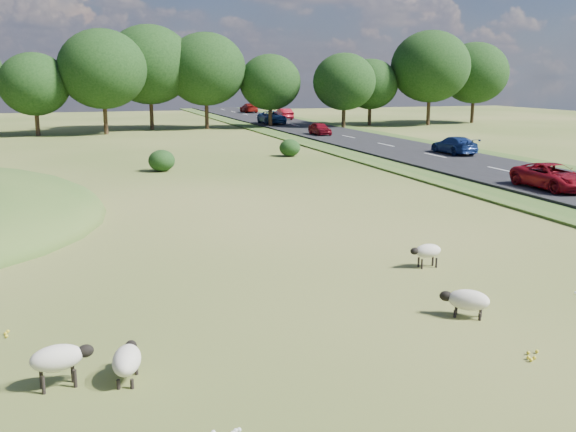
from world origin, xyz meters
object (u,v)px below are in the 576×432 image
(sheep_1, at_px, (59,358))
(car_0, at_px, (454,145))
(car_6, at_px, (249,108))
(car_4, at_px, (272,117))
(sheep_2, at_px, (467,300))
(car_3, at_px, (553,176))
(sheep_3, at_px, (427,251))
(car_1, at_px, (284,114))
(sheep_0, at_px, (127,359))
(car_5, at_px, (320,129))

(sheep_1, relative_size, car_0, 0.28)
(car_6, bearing_deg, car_4, 81.58)
(sheep_2, xyz_separation_m, car_3, (14.14, 13.72, 0.45))
(sheep_3, height_order, car_1, car_1)
(sheep_3, distance_m, car_6, 86.95)
(sheep_0, bearing_deg, car_5, -12.07)
(sheep_2, relative_size, sheep_3, 1.15)
(sheep_3, bearing_deg, car_5, -105.84)
(sheep_1, bearing_deg, car_3, 22.09)
(sheep_2, relative_size, car_3, 0.26)
(car_1, bearing_deg, car_6, -90.00)
(car_1, bearing_deg, car_5, 80.91)
(car_3, distance_m, car_5, 33.48)
(car_1, distance_m, car_6, 18.49)
(car_5, height_order, car_6, car_6)
(sheep_1, relative_size, car_4, 0.23)
(car_0, relative_size, car_6, 0.87)
(sheep_0, height_order, sheep_1, sheep_1)
(car_0, bearing_deg, sheep_1, 47.11)
(sheep_2, relative_size, car_5, 0.33)
(sheep_3, height_order, car_5, car_5)
(sheep_1, height_order, car_0, car_0)
(car_4, xyz_separation_m, car_5, (0.00, -16.56, -0.15))
(car_1, distance_m, car_3, 57.36)
(car_3, xyz_separation_m, car_6, (3.80, 75.72, 0.09))
(car_3, bearing_deg, sheep_1, -148.61)
(sheep_2, distance_m, sheep_3, 4.29)
(sheep_0, distance_m, car_4, 68.46)
(sheep_0, xyz_separation_m, car_4, (22.49, 64.66, 0.56))
(sheep_2, bearing_deg, car_1, -66.08)
(sheep_1, bearing_deg, sheep_3, 14.90)
(sheep_1, relative_size, car_5, 0.34)
(car_4, bearing_deg, sheep_0, -109.18)
(car_3, bearing_deg, car_5, 90.00)
(car_0, relative_size, car_5, 1.23)
(sheep_1, xyz_separation_m, car_3, (23.75, 14.49, 0.29))
(sheep_2, bearing_deg, car_4, -64.40)
(car_3, relative_size, car_6, 0.91)
(sheep_3, bearing_deg, sheep_0, 28.36)
(car_6, bearing_deg, sheep_1, 73.02)
(car_6, bearing_deg, sheep_0, 73.77)
(sheep_0, bearing_deg, sheep_1, 97.44)
(sheep_1, xyz_separation_m, car_1, (27.55, 71.73, 0.38))
(sheep_1, height_order, car_3, car_3)
(car_4, distance_m, car_6, 25.96)
(sheep_0, xyz_separation_m, sheep_2, (8.35, 0.90, -0.00))
(sheep_3, distance_m, car_3, 16.09)
(sheep_2, distance_m, car_3, 19.71)
(sheep_3, xyz_separation_m, car_5, (12.89, 43.09, 0.34))
(sheep_3, bearing_deg, sheep_2, 73.87)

